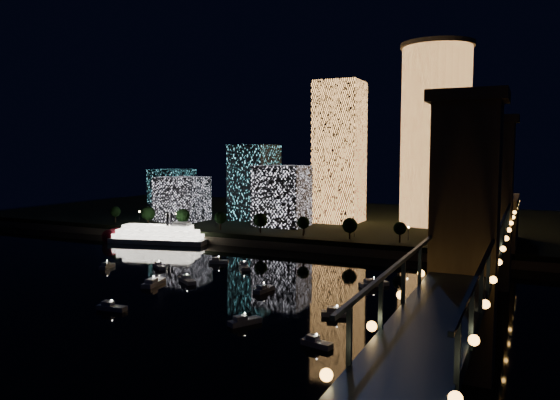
{
  "coord_description": "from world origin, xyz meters",
  "views": [
    {
      "loc": [
        75.48,
        -119.2,
        39.51
      ],
      "look_at": [
        -5.38,
        55.0,
        22.67
      ],
      "focal_mm": 35.0,
      "sensor_mm": 36.0,
      "label": 1
    }
  ],
  "objects_px": {
    "tower_cylindrical": "(435,135)",
    "tower_rectangular": "(339,152)",
    "truss_bridge": "(476,260)",
    "riverboat": "(154,235)"
  },
  "relations": [
    {
      "from": "tower_rectangular",
      "to": "tower_cylindrical",
      "type": "bearing_deg",
      "value": 11.5
    },
    {
      "from": "tower_cylindrical",
      "to": "truss_bridge",
      "type": "height_order",
      "value": "tower_cylindrical"
    },
    {
      "from": "tower_rectangular",
      "to": "truss_bridge",
      "type": "distance_m",
      "value": 156.14
    },
    {
      "from": "tower_rectangular",
      "to": "truss_bridge",
      "type": "height_order",
      "value": "tower_rectangular"
    },
    {
      "from": "tower_cylindrical",
      "to": "tower_rectangular",
      "type": "xyz_separation_m",
      "value": [
        -44.45,
        -9.04,
        -8.18
      ]
    },
    {
      "from": "tower_cylindrical",
      "to": "truss_bridge",
      "type": "relative_size",
      "value": 0.32
    },
    {
      "from": "riverboat",
      "to": "truss_bridge",
      "type": "bearing_deg",
      "value": -25.83
    },
    {
      "from": "tower_cylindrical",
      "to": "riverboat",
      "type": "distance_m",
      "value": 138.09
    },
    {
      "from": "truss_bridge",
      "to": "tower_rectangular",
      "type": "bearing_deg",
      "value": 119.69
    },
    {
      "from": "tower_cylindrical",
      "to": "tower_rectangular",
      "type": "distance_m",
      "value": 46.1
    }
  ]
}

